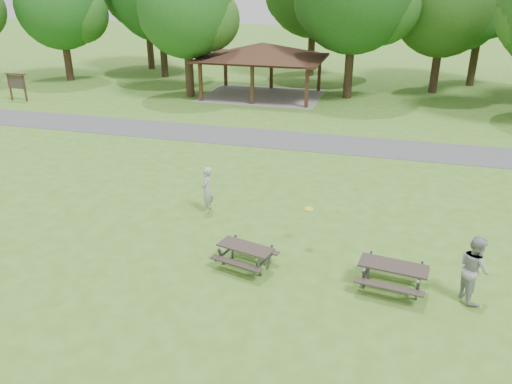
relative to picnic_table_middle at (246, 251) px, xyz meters
name	(u,v)px	position (x,y,z in m)	size (l,w,h in m)	color
ground	(185,284)	(-1.40, -1.37, -0.53)	(160.00, 160.00, 0.00)	#437521
asphalt_path	(288,140)	(-1.40, 12.63, -0.52)	(120.00, 3.20, 0.02)	#49494B
pavilion	(263,53)	(-5.40, 22.63, 2.53)	(8.60, 7.01, 3.76)	#3A2415
notice_board	(16,82)	(-21.40, 16.63, 0.78)	(1.60, 0.30, 1.88)	#3C2216
tree_row_b	(61,8)	(-22.31, 24.16, 5.14)	(7.14, 6.80, 9.28)	#331E16
tree_row_d	(187,12)	(-10.32, 21.16, 5.24)	(6.93, 6.60, 9.27)	#2E2114
tree_row_f	(445,10)	(6.69, 27.16, 5.31)	(7.35, 7.00, 9.55)	black
picnic_table_middle	(246,251)	(0.00, 0.00, 0.00)	(1.92, 1.69, 0.72)	#2F2722
picnic_table_far	(393,271)	(4.24, -0.04, 0.06)	(2.02, 1.71, 0.80)	#2D2521
frisbee_in_flight	(309,209)	(1.56, 1.82, 0.76)	(0.37, 0.37, 0.02)	yellow
frisbee_thrower	(207,190)	(-2.44, 3.32, 0.34)	(0.64, 0.42, 1.74)	#A6A6A8
frisbee_catcher	(474,269)	(6.28, 0.05, 0.41)	(0.92, 0.71, 1.88)	#99999B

